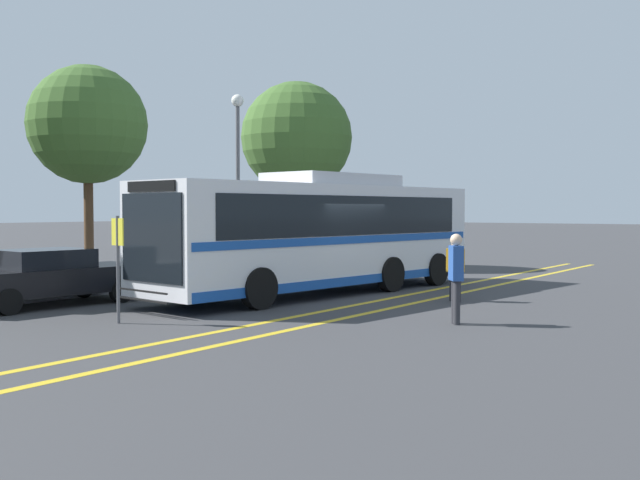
# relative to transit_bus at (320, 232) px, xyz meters

# --- Properties ---
(ground_plane) EXTENTS (220.00, 220.00, 0.00)m
(ground_plane) POSITION_rel_transit_bus_xyz_m (-0.13, -0.33, -1.72)
(ground_plane) COLOR #38383A
(lane_strip_0) EXTENTS (31.25, 0.20, 0.01)m
(lane_strip_0) POSITION_rel_transit_bus_xyz_m (-0.01, -2.20, -1.72)
(lane_strip_0) COLOR gold
(lane_strip_0) RESTS_ON ground_plane
(lane_strip_1) EXTENTS (31.25, 0.20, 0.01)m
(lane_strip_1) POSITION_rel_transit_bus_xyz_m (-0.01, -3.20, -1.72)
(lane_strip_1) COLOR gold
(lane_strip_1) RESTS_ON ground_plane
(curb_strip) EXTENTS (39.25, 0.36, 0.15)m
(curb_strip) POSITION_rel_transit_bus_xyz_m (-0.01, 4.81, -1.65)
(curb_strip) COLOR #99999E
(curb_strip) RESTS_ON ground_plane
(transit_bus) EXTENTS (11.75, 3.81, 3.35)m
(transit_bus) POSITION_rel_transit_bus_xyz_m (0.00, 0.00, 0.00)
(transit_bus) COLOR silver
(transit_bus) RESTS_ON ground_plane
(parked_car_1) EXTENTS (4.91, 2.21, 1.39)m
(parked_car_1) POSITION_rel_transit_bus_xyz_m (-6.04, 3.89, -1.01)
(parked_car_1) COLOR black
(parked_car_1) RESTS_ON ground_plane
(pedestrian_0) EXTENTS (0.46, 0.44, 1.86)m
(pedestrian_0) POSITION_rel_transit_bus_xyz_m (-3.02, -5.52, -0.66)
(pedestrian_0) COLOR #2D2D33
(pedestrian_0) RESTS_ON ground_plane
(pedestrian_1) EXTENTS (0.24, 0.43, 1.56)m
(pedestrian_1) POSITION_rel_transit_bus_xyz_m (0.52, -3.86, -0.85)
(pedestrian_1) COLOR #2D2D33
(pedestrian_1) RESTS_ON ground_plane
(bus_stop_sign) EXTENTS (0.08, 0.40, 2.22)m
(bus_stop_sign) POSITION_rel_transit_bus_xyz_m (-6.93, 0.21, -0.32)
(bus_stop_sign) COLOR #59595E
(bus_stop_sign) RESTS_ON ground_plane
(street_lamp) EXTENTS (0.43, 0.43, 6.34)m
(street_lamp) POSITION_rel_transit_bus_xyz_m (2.59, 5.35, 2.52)
(street_lamp) COLOR #59595E
(street_lamp) RESTS_ON ground_plane
(tree_1) EXTENTS (3.51, 3.51, 6.62)m
(tree_1) POSITION_rel_transit_bus_xyz_m (-2.85, 6.44, 3.12)
(tree_1) COLOR #513823
(tree_1) RESTS_ON ground_plane
(tree_2) EXTENTS (4.52, 4.52, 7.54)m
(tree_2) POSITION_rel_transit_bus_xyz_m (7.34, 6.37, 3.54)
(tree_2) COLOR #513823
(tree_2) RESTS_ON ground_plane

